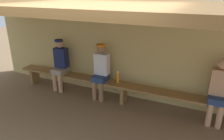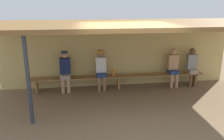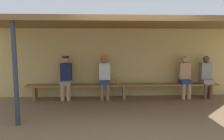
# 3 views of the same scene
# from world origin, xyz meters

# --- Properties ---
(ground_plane) EXTENTS (24.00, 24.00, 0.00)m
(ground_plane) POSITION_xyz_m (0.00, 0.00, 0.00)
(ground_plane) COLOR brown
(back_wall) EXTENTS (8.00, 0.20, 2.20)m
(back_wall) POSITION_xyz_m (0.00, 2.00, 1.10)
(back_wall) COLOR tan
(back_wall) RESTS_ON ground
(dugout_roof) EXTENTS (8.00, 2.80, 0.12)m
(dugout_roof) POSITION_xyz_m (0.00, 0.70, 2.26)
(dugout_roof) COLOR brown
(dugout_roof) RESTS_ON back_wall
(support_post) EXTENTS (0.10, 0.10, 2.20)m
(support_post) POSITION_xyz_m (-2.50, -0.55, 1.10)
(support_post) COLOR #2D333D
(support_post) RESTS_ON ground
(bench) EXTENTS (6.00, 0.36, 0.46)m
(bench) POSITION_xyz_m (0.00, 1.55, 0.39)
(bench) COLOR olive
(bench) RESTS_ON ground
(player_shirtless_tan) EXTENTS (0.34, 0.42, 1.34)m
(player_shirtless_tan) POSITION_xyz_m (-1.79, 1.55, 0.75)
(player_shirtless_tan) COLOR gray
(player_shirtless_tan) RESTS_ON ground
(player_in_white) EXTENTS (0.34, 0.42, 1.34)m
(player_in_white) POSITION_xyz_m (1.94, 1.55, 0.73)
(player_in_white) COLOR navy
(player_in_white) RESTS_ON ground
(player_middle) EXTENTS (0.34, 0.42, 1.34)m
(player_middle) POSITION_xyz_m (-0.60, 1.55, 0.75)
(player_middle) COLOR navy
(player_middle) RESTS_ON ground
(player_leftmost) EXTENTS (0.34, 0.42, 1.34)m
(player_leftmost) POSITION_xyz_m (2.63, 1.55, 0.73)
(player_leftmost) COLOR gray
(player_leftmost) RESTS_ON ground
(water_bottle_green) EXTENTS (0.07, 0.07, 0.28)m
(water_bottle_green) POSITION_xyz_m (-0.17, 1.60, 0.60)
(water_bottle_green) COLOR orange
(water_bottle_green) RESTS_ON bench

